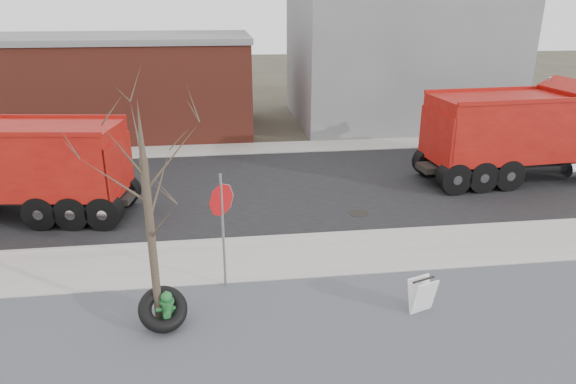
{
  "coord_description": "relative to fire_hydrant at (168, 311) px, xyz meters",
  "views": [
    {
      "loc": [
        -1.58,
        -12.85,
        6.98
      ],
      "look_at": [
        0.35,
        1.96,
        1.4
      ],
      "focal_mm": 32.0,
      "sensor_mm": 36.0,
      "label": 1
    }
  ],
  "objects": [
    {
      "name": "far_sidewalk",
      "position": [
        2.99,
        14.68,
        -0.39
      ],
      "size": [
        60.0,
        2.0,
        0.06
      ],
      "primitive_type": "cube",
      "color": "#9E9B93",
      "rests_on": "ground"
    },
    {
      "name": "building_brick",
      "position": [
        -7.01,
        19.68,
        2.24
      ],
      "size": [
        20.2,
        8.2,
        5.3
      ],
      "color": "maroon",
      "rests_on": "ground"
    },
    {
      "name": "stop_sign",
      "position": [
        1.31,
        1.58,
        1.67
      ],
      "size": [
        0.6,
        0.62,
        3.09
      ],
      "rotation": [
        0.0,
        0.0,
        0.41
      ],
      "color": "gray",
      "rests_on": "ground"
    },
    {
      "name": "dump_truck_red_b",
      "position": [
        -5.67,
        7.17,
        1.43
      ],
      "size": [
        8.71,
        3.56,
        3.63
      ],
      "rotation": [
        0.0,
        0.0,
        3.0
      ],
      "color": "black",
      "rests_on": "ground"
    },
    {
      "name": "truck_tire",
      "position": [
        -0.09,
        -0.02,
        0.07
      ],
      "size": [
        1.37,
        1.33,
        0.94
      ],
      "color": "black",
      "rests_on": "ground"
    },
    {
      "name": "bare_tree",
      "position": [
        -0.21,
        0.08,
        2.88
      ],
      "size": [
        3.2,
        3.2,
        5.2
      ],
      "color": "#382D23",
      "rests_on": "ground"
    },
    {
      "name": "ground",
      "position": [
        2.99,
        2.68,
        -0.42
      ],
      "size": [
        120.0,
        120.0,
        0.0
      ],
      "primitive_type": "plane",
      "color": "#383328",
      "rests_on": "ground"
    },
    {
      "name": "fire_hydrant",
      "position": [
        0.0,
        0.0,
        0.0
      ],
      "size": [
        0.51,
        0.5,
        0.91
      ],
      "rotation": [
        0.0,
        0.0,
        0.06
      ],
      "color": "#276831",
      "rests_on": "ground"
    },
    {
      "name": "building_grey",
      "position": [
        11.99,
        20.68,
        3.58
      ],
      "size": [
        12.0,
        10.0,
        8.0
      ],
      "color": "gray",
      "rests_on": "ground"
    },
    {
      "name": "dump_truck_red_a",
      "position": [
        13.81,
        8.72,
        1.6
      ],
      "size": [
        10.04,
        3.36,
        3.97
      ],
      "rotation": [
        0.0,
        0.0,
        0.07
      ],
      "color": "black",
      "rests_on": "ground"
    },
    {
      "name": "road",
      "position": [
        2.99,
        8.98,
        -0.41
      ],
      "size": [
        60.0,
        9.4,
        0.02
      ],
      "primitive_type": "cube",
      "color": "black",
      "rests_on": "ground"
    },
    {
      "name": "sidewalk",
      "position": [
        2.99,
        2.93,
        -0.39
      ],
      "size": [
        60.0,
        2.5,
        0.06
      ],
      "primitive_type": "cube",
      "color": "#9E9B93",
      "rests_on": "ground"
    },
    {
      "name": "curb",
      "position": [
        2.99,
        4.23,
        -0.36
      ],
      "size": [
        60.0,
        0.15,
        0.11
      ],
      "primitive_type": "cube",
      "color": "#9E9B93",
      "rests_on": "ground"
    },
    {
      "name": "gravel_verge",
      "position": [
        2.99,
        -0.82,
        -0.4
      ],
      "size": [
        60.0,
        5.0,
        0.03
      ],
      "primitive_type": "cube",
      "color": "slate",
      "rests_on": "ground"
    },
    {
      "name": "sandwich_board",
      "position": [
        5.91,
        -0.19,
        0.05
      ],
      "size": [
        0.72,
        0.58,
        0.87
      ],
      "rotation": [
        0.0,
        0.0,
        0.34
      ],
      "color": "white",
      "rests_on": "ground"
    }
  ]
}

